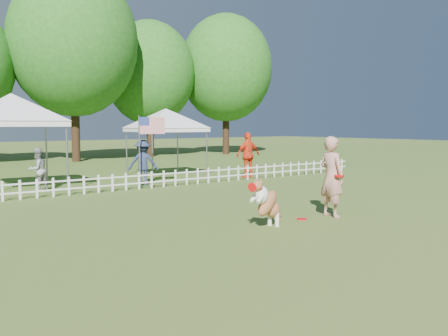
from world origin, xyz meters
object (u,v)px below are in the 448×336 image
handler (332,177)px  dog (268,203)px  flag_pole (139,152)px  frisbee_on_turf (302,219)px  canopy_tent_left (13,143)px  spectator_c (248,155)px  spectator_b (143,163)px  canopy_tent_right (166,143)px  spectator_a (38,170)px

handler → dog: bearing=94.1°
flag_pole → frisbee_on_turf: bearing=-68.7°
canopy_tent_left → spectator_c: canopy_tent_left is taller
flag_pole → spectator_b: size_ratio=1.52×
dog → canopy_tent_right: 11.42m
dog → spectator_c: 10.45m
frisbee_on_turf → flag_pole: (-0.08, 7.88, 1.28)m
frisbee_on_turf → spectator_a: (-3.35, 8.95, 0.73)m
dog → flag_pole: 8.18m
frisbee_on_turf → flag_pole: flag_pole is taller
handler → flag_pole: size_ratio=0.77×
dog → canopy_tent_right: canopy_tent_right is taller
frisbee_on_turf → spectator_c: spectator_c is taller
canopy_tent_left → canopy_tent_right: canopy_tent_left is taller
canopy_tent_right → flag_pole: bearing=-132.2°
canopy_tent_right → spectator_b: size_ratio=1.70×
handler → canopy_tent_left: bearing=29.6°
canopy_tent_left → flag_pole: canopy_tent_left is taller
spectator_a → spectator_c: bearing=152.6°
canopy_tent_right → spectator_c: 3.61m
spectator_a → spectator_c: size_ratio=0.77×
dog → spectator_a: bearing=89.1°
frisbee_on_turf → spectator_c: 9.59m
dog → frisbee_on_turf: (1.28, 0.18, -0.53)m
spectator_b → spectator_c: size_ratio=0.88×
spectator_c → flag_pole: bearing=7.1°
handler → frisbee_on_turf: bearing=81.6°
canopy_tent_left → canopy_tent_right: size_ratio=1.13×
handler → canopy_tent_left: canopy_tent_left is taller
spectator_b → flag_pole: bearing=78.3°
handler → frisbee_on_turf: handler is taller
canopy_tent_right → spectator_a: bearing=-161.7°
handler → canopy_tent_left: 11.08m
frisbee_on_turf → spectator_b: spectator_b is taller
flag_pole → spectator_c: size_ratio=1.34×
spectator_b → frisbee_on_turf: bearing=117.7°
handler → spectator_b: bearing=7.9°
flag_pole → spectator_b: 0.71m
handler → spectator_c: 9.28m
dog → flag_pole: size_ratio=0.42×
dog → canopy_tent_left: canopy_tent_left is taller
flag_pole → spectator_c: bearing=22.2°
canopy_tent_right → flag_pole: size_ratio=1.12×
spectator_c → handler: bearing=67.6°
dog → spectator_b: bearing=65.9°
dog → spectator_c: (6.47, 8.19, 0.42)m
spectator_a → dog: bearing=81.7°
canopy_tent_left → spectator_b: bearing=-14.6°
frisbee_on_turf → canopy_tent_right: size_ratio=0.08×
dog → flag_pole: flag_pole is taller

